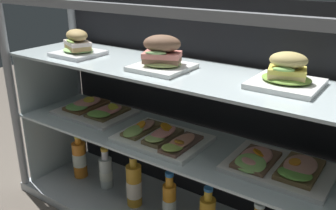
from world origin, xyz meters
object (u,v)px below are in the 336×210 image
(juice_bottle_tucked_behind, at_px, (106,172))
(plated_roll_sandwich_near_right_corner, at_px, (162,56))
(juice_bottle_front_left_end, at_px, (134,185))
(juice_bottle_front_right_end, at_px, (169,200))
(open_sandwich_tray_right_of_center, at_px, (94,109))
(open_sandwich_tray_center, at_px, (278,166))
(juice_bottle_front_second, at_px, (80,159))
(plated_roll_sandwich_near_left_corner, at_px, (78,45))
(plated_roll_sandwich_far_left, at_px, (287,75))
(open_sandwich_tray_mid_left, at_px, (161,137))

(juice_bottle_tucked_behind, bearing_deg, plated_roll_sandwich_near_right_corner, -5.90)
(juice_bottle_tucked_behind, xyz_separation_m, juice_bottle_front_left_end, (0.20, -0.03, 0.02))
(juice_bottle_tucked_behind, xyz_separation_m, juice_bottle_front_right_end, (0.39, -0.03, 0.01))
(open_sandwich_tray_right_of_center, height_order, open_sandwich_tray_center, open_sandwich_tray_center)
(open_sandwich_tray_center, xyz_separation_m, juice_bottle_front_second, (-0.98, -0.00, -0.28))
(plated_roll_sandwich_near_left_corner, distance_m, open_sandwich_tray_center, 0.92)
(plated_roll_sandwich_near_right_corner, bearing_deg, open_sandwich_tray_right_of_center, 172.55)
(plated_roll_sandwich_far_left, bearing_deg, juice_bottle_front_right_end, -173.82)
(open_sandwich_tray_center, bearing_deg, juice_bottle_tucked_behind, 179.94)
(plated_roll_sandwich_near_left_corner, bearing_deg, open_sandwich_tray_mid_left, 1.49)
(open_sandwich_tray_right_of_center, bearing_deg, juice_bottle_front_second, -166.71)
(open_sandwich_tray_right_of_center, xyz_separation_m, open_sandwich_tray_mid_left, (0.43, -0.06, 0.00))
(open_sandwich_tray_center, bearing_deg, open_sandwich_tray_right_of_center, 178.70)
(plated_roll_sandwich_near_left_corner, bearing_deg, open_sandwich_tray_right_of_center, 99.10)
(juice_bottle_front_right_end, bearing_deg, open_sandwich_tray_center, 3.43)
(open_sandwich_tray_center, bearing_deg, plated_roll_sandwich_far_left, 126.19)
(open_sandwich_tray_mid_left, relative_size, juice_bottle_front_second, 1.53)
(plated_roll_sandwich_far_left, height_order, juice_bottle_front_second, plated_roll_sandwich_far_left)
(plated_roll_sandwich_near_left_corner, bearing_deg, plated_roll_sandwich_far_left, 5.04)
(open_sandwich_tray_mid_left, bearing_deg, plated_roll_sandwich_far_left, 8.44)
(juice_bottle_front_right_end, bearing_deg, plated_roll_sandwich_near_right_corner, -156.01)
(plated_roll_sandwich_far_left, distance_m, open_sandwich_tray_center, 0.31)
(plated_roll_sandwich_near_right_corner, relative_size, juice_bottle_front_left_end, 0.79)
(plated_roll_sandwich_far_left, height_order, juice_bottle_tucked_behind, plated_roll_sandwich_far_left)
(open_sandwich_tray_center, xyz_separation_m, juice_bottle_front_right_end, (-0.42, -0.03, -0.29))
(open_sandwich_tray_right_of_center, height_order, juice_bottle_front_second, open_sandwich_tray_right_of_center)
(plated_roll_sandwich_far_left, height_order, open_sandwich_tray_right_of_center, plated_roll_sandwich_far_left)
(juice_bottle_tucked_behind, bearing_deg, open_sandwich_tray_right_of_center, 164.64)
(open_sandwich_tray_center, height_order, juice_bottle_front_left_end, open_sandwich_tray_center)
(plated_roll_sandwich_far_left, bearing_deg, juice_bottle_tucked_behind, -178.70)
(plated_roll_sandwich_far_left, bearing_deg, juice_bottle_front_left_end, -175.13)
(juice_bottle_front_right_end, bearing_deg, juice_bottle_tucked_behind, 176.14)
(plated_roll_sandwich_near_right_corner, height_order, open_sandwich_tray_center, plated_roll_sandwich_near_right_corner)
(open_sandwich_tray_right_of_center, xyz_separation_m, juice_bottle_front_right_end, (0.45, -0.04, -0.29))
(juice_bottle_front_second, distance_m, juice_bottle_front_left_end, 0.38)
(plated_roll_sandwich_far_left, xyz_separation_m, juice_bottle_tucked_behind, (-0.79, -0.02, -0.60))
(plated_roll_sandwich_near_left_corner, relative_size, juice_bottle_front_second, 0.80)
(open_sandwich_tray_right_of_center, xyz_separation_m, open_sandwich_tray_center, (0.87, -0.02, 0.00))
(plated_roll_sandwich_far_left, bearing_deg, plated_roll_sandwich_near_right_corner, -172.70)
(plated_roll_sandwich_near_left_corner, height_order, juice_bottle_front_second, plated_roll_sandwich_near_left_corner)
(open_sandwich_tray_center, relative_size, juice_bottle_front_second, 1.53)
(plated_roll_sandwich_near_right_corner, height_order, plated_roll_sandwich_far_left, plated_roll_sandwich_near_right_corner)
(plated_roll_sandwich_near_left_corner, xyz_separation_m, juice_bottle_front_second, (-0.12, 0.05, -0.59))
(plated_roll_sandwich_near_left_corner, xyz_separation_m, plated_roll_sandwich_far_left, (0.85, 0.07, -0.01))
(plated_roll_sandwich_near_left_corner, distance_m, juice_bottle_front_right_end, 0.75)
(open_sandwich_tray_right_of_center, bearing_deg, open_sandwich_tray_center, -1.30)
(juice_bottle_front_right_end, bearing_deg, juice_bottle_front_left_end, -178.04)
(open_sandwich_tray_right_of_center, bearing_deg, plated_roll_sandwich_far_left, -0.06)
(plated_roll_sandwich_far_left, height_order, open_sandwich_tray_center, plated_roll_sandwich_far_left)
(open_sandwich_tray_mid_left, xyz_separation_m, open_sandwich_tray_center, (0.45, 0.05, 0.00))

